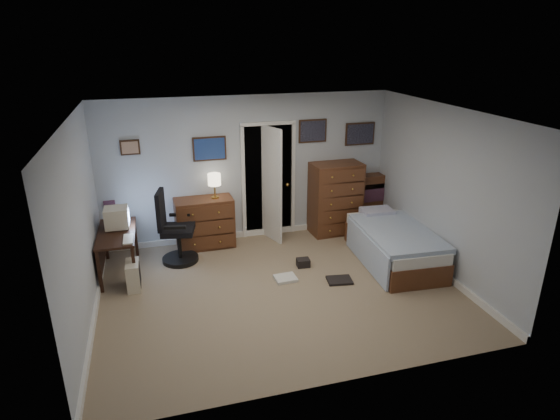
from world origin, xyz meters
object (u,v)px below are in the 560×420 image
(computer_desk, at_px, (112,242))
(bed, at_px, (393,244))
(office_chair, at_px, (174,235))
(tall_dresser, at_px, (335,198))
(low_dresser, at_px, (205,223))

(computer_desk, distance_m, bed, 4.34)
(computer_desk, relative_size, office_chair, 0.99)
(bed, bearing_deg, computer_desk, 173.02)
(office_chair, relative_size, tall_dresser, 0.91)
(office_chair, height_order, bed, office_chair)
(low_dresser, relative_size, tall_dresser, 0.74)
(office_chair, height_order, low_dresser, office_chair)
(computer_desk, xyz_separation_m, low_dresser, (1.46, 0.61, -0.09))
(computer_desk, height_order, tall_dresser, tall_dresser)
(computer_desk, height_order, bed, computer_desk)
(tall_dresser, bearing_deg, low_dresser, 176.26)
(tall_dresser, xyz_separation_m, bed, (0.45, -1.36, -0.36))
(low_dresser, xyz_separation_m, bed, (2.81, -1.39, -0.13))
(bed, bearing_deg, office_chair, 167.73)
(computer_desk, distance_m, low_dresser, 1.58)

